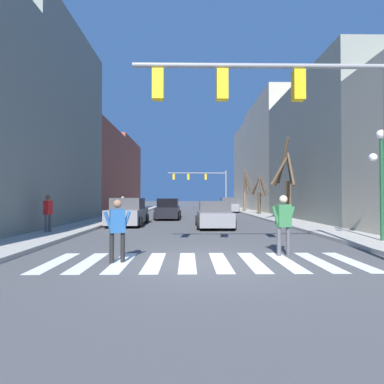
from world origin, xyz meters
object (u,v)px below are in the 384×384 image
Objects in this scene: pedestrian_waiting_at_curb at (123,205)px; street_lamp_right_corner at (381,162)px; pedestrian_on_left_sidewalk at (117,225)px; traffic_signal_far at (203,180)px; street_tree_left_mid at (286,183)px; traffic_signal_near at (290,105)px; pedestrian_crossing_street at (283,220)px; street_tree_right_near at (259,195)px; car_parked_left_far at (228,205)px; car_parked_left_near at (214,215)px; car_at_intersection at (128,212)px; pedestrian_on_right_sidewalk at (48,210)px; car_parked_right_far at (168,209)px; street_tree_left_far at (246,191)px.

street_lamp_right_corner is at bearing 4.98° from pedestrian_waiting_at_curb.
pedestrian_on_left_sidewalk is at bearing -25.41° from pedestrian_waiting_at_curb.
pedestrian_waiting_at_curb is (-7.73, -18.48, -3.14)m from traffic_signal_far.
street_tree_left_mid is at bearing 33.11° from pedestrian_waiting_at_curb.
traffic_signal_near reaches higher than pedestrian_crossing_street.
street_lamp_right_corner reaches higher than street_tree_right_near.
car_parked_left_near is at bearing 169.57° from car_parked_left_far.
traffic_signal_far reaches higher than car_at_intersection.
street_tree_right_near is (12.39, 3.55, 0.79)m from pedestrian_waiting_at_curb.
car_parked_left_far reaches higher than car_parked_left_near.
car_at_intersection is at bearing 158.06° from pedestrian_on_right_sidewalk.
street_tree_left_mid reaches higher than traffic_signal_far.
pedestrian_on_right_sidewalk is 1.01× the size of pedestrian_on_left_sidewalk.
pedestrian_on_left_sidewalk is 15.50m from street_tree_left_mid.
car_parked_left_far is 14.21m from street_tree_left_mid.
traffic_signal_near is 1.74× the size of street_lamp_right_corner.
pedestrian_on_right_sidewalk is at bearing -25.77° from car_parked_right_far.
car_parked_left_far is 13.90m from pedestrian_waiting_at_curb.
car_at_intersection is 14.58m from street_tree_right_near.
pedestrian_crossing_street reaches higher than car_parked_left_far.
car_parked_right_far is at bearing 105.57° from traffic_signal_near.
traffic_signal_near is at bearing 160.36° from pedestrian_on_left_sidewalk.
pedestrian_waiting_at_curb is 0.92× the size of pedestrian_crossing_street.
street_lamp_right_corner is at bearing 85.81° from pedestrian_on_right_sidewalk.
pedestrian_on_right_sidewalk is at bearing -73.40° from pedestrian_on_left_sidewalk.
pedestrian_on_right_sidewalk is at bearing 138.17° from pedestrian_crossing_street.
traffic_signal_near is 1.59× the size of car_at_intersection.
traffic_signal_near reaches higher than car_parked_left_near.
pedestrian_on_left_sidewalk reaches higher than car_parked_left_near.
pedestrian_on_left_sidewalk is (-4.83, -0.92, -0.07)m from pedestrian_crossing_street.
street_tree_left_far is at bearing 91.55° from street_tree_right_near.
traffic_signal_near reaches higher than street_lamp_right_corner.
traffic_signal_far is at bearing 120.12° from pedestrian_waiting_at_curb.
traffic_signal_near reaches higher than car_parked_right_far.
traffic_signal_near is at bearing 15.57° from car_parked_right_far.
car_parked_right_far is (-3.86, -19.41, -3.51)m from traffic_signal_far.
street_tree_left_mid reaches higher than traffic_signal_near.
traffic_signal_far is 32.97m from street_lamp_right_corner.
traffic_signal_far is 1.99× the size of car_parked_left_far.
street_tree_left_far is (12.23, 9.44, 1.28)m from pedestrian_waiting_at_curb.
pedestrian_crossing_street is at bearing 16.49° from car_parked_right_far.
street_tree_left_mid reaches higher than car_parked_right_far.
car_parked_left_near is (-1.33, 9.09, -3.64)m from traffic_signal_near.
pedestrian_on_left_sidewalk is (-0.32, -16.13, 0.24)m from car_parked_right_far.
car_parked_right_far is 2.80× the size of pedestrian_waiting_at_curb.
pedestrian_on_right_sidewalk is 7.50m from pedestrian_on_left_sidewalk.
traffic_signal_far is 5.02× the size of pedestrian_on_left_sidewalk.
car_parked_left_far is (2.45, -9.02, -3.48)m from traffic_signal_far.
car_at_intersection is at bearing -101.60° from pedestrian_on_left_sidewalk.
car_parked_left_far is 0.89× the size of street_tree_left_far.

